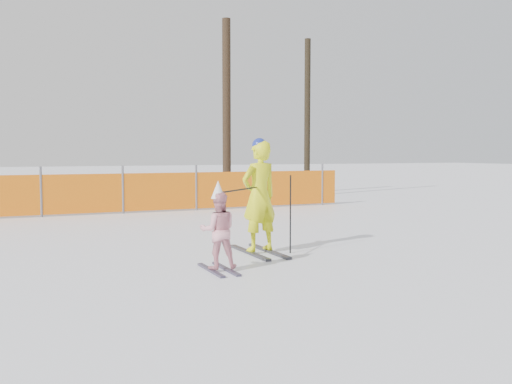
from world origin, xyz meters
TOP-DOWN VIEW (x-y plane):
  - ground at (0.00, 0.00)m, footprint 120.00×120.00m
  - adult at (0.20, 0.83)m, footprint 0.71×1.43m
  - child at (-0.86, -0.17)m, footprint 0.58×0.94m
  - ski_poles at (0.17, 0.48)m, footprint 1.44×0.85m
  - safety_fence at (-1.43, 7.60)m, footprint 14.47×0.06m
  - tree_trunks at (4.71, 11.12)m, footprint 3.32×0.46m

SIDE VIEW (x-z plane):
  - ground at x=0.00m, z-range 0.00..0.00m
  - safety_fence at x=-1.43m, z-range -0.07..1.18m
  - child at x=-0.86m, z-range -0.05..1.17m
  - ski_poles at x=0.17m, z-range 0.21..1.45m
  - adult at x=0.20m, z-range 0.00..1.82m
  - tree_trunks at x=4.71m, z-range -0.08..6.09m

